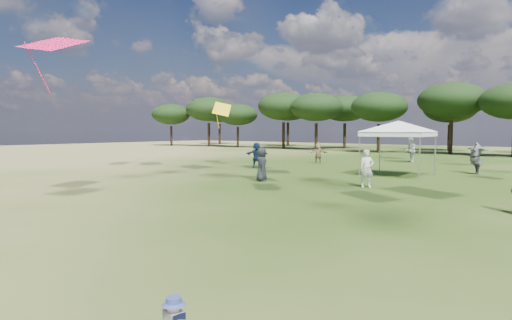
% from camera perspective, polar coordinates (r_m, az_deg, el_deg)
% --- Properties ---
extents(tent_left, '(6.67, 6.67, 3.31)m').
position_cam_1_polar(tent_left, '(24.48, 18.48, 4.70)').
color(tent_left, gray).
rests_on(tent_left, ground).
extents(festival_crowd, '(28.75, 21.96, 1.92)m').
position_cam_1_polar(festival_crowd, '(26.46, 27.88, -0.02)').
color(festival_crowd, white).
rests_on(festival_crowd, ground).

